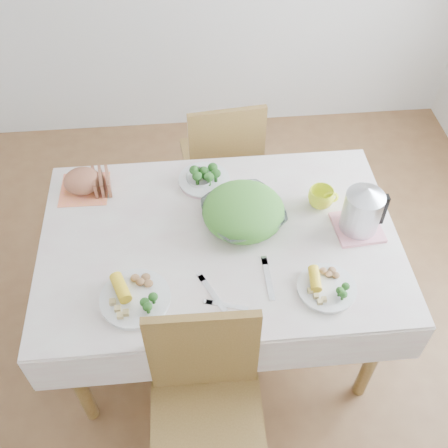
{
  "coord_description": "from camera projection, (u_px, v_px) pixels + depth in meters",
  "views": [
    {
      "loc": [
        -0.11,
        -1.42,
        2.44
      ],
      "look_at": [
        0.02,
        0.02,
        0.82
      ],
      "focal_mm": 42.0,
      "sensor_mm": 36.0,
      "label": 1
    }
  ],
  "objects": [
    {
      "name": "dining_table",
      "position": [
        220.0,
        290.0,
        2.49
      ],
      "size": [
        1.4,
        0.9,
        0.75
      ],
      "primitive_type": "cube",
      "color": "brown",
      "rests_on": "floor"
    },
    {
      "name": "fork_left",
      "position": [
        212.0,
        293.0,
        2.01
      ],
      "size": [
        0.1,
        0.18,
        0.0
      ],
      "primitive_type": "cube",
      "rotation": [
        0.0,
        0.0,
        0.46
      ],
      "color": "silver",
      "rests_on": "tablecloth"
    },
    {
      "name": "dinner_plate_left",
      "position": [
        135.0,
        299.0,
        1.98
      ],
      "size": [
        0.28,
        0.28,
        0.02
      ],
      "primitive_type": "cylinder",
      "rotation": [
        0.0,
        0.0,
        0.02
      ],
      "color": "white",
      "rests_on": "tablecloth"
    },
    {
      "name": "pink_tray",
      "position": [
        357.0,
        227.0,
        2.22
      ],
      "size": [
        0.21,
        0.21,
        0.02
      ],
      "primitive_type": "cube",
      "rotation": [
        0.0,
        0.0,
        0.08
      ],
      "color": "pink",
      "rests_on": "tablecloth"
    },
    {
      "name": "yellow_mug",
      "position": [
        321.0,
        198.0,
        2.29
      ],
      "size": [
        0.14,
        0.14,
        0.09
      ],
      "primitive_type": "imported",
      "rotation": [
        0.0,
        0.0,
        -0.22
      ],
      "color": "#F2FD27",
      "rests_on": "tablecloth"
    },
    {
      "name": "broccoli_plate",
      "position": [
        204.0,
        180.0,
        2.41
      ],
      "size": [
        0.29,
        0.29,
        0.02
      ],
      "primitive_type": "cylinder",
      "rotation": [
        0.0,
        0.0,
        0.27
      ],
      "color": "beige",
      "rests_on": "tablecloth"
    },
    {
      "name": "chair_far",
      "position": [
        220.0,
        157.0,
        2.99
      ],
      "size": [
        0.46,
        0.46,
        0.92
      ],
      "primitive_type": "cube",
      "rotation": [
        0.0,
        0.0,
        3.24
      ],
      "color": "brown",
      "rests_on": "floor"
    },
    {
      "name": "napkin",
      "position": [
        85.0,
        189.0,
        2.39
      ],
      "size": [
        0.22,
        0.22,
        0.0
      ],
      "primitive_type": "cube",
      "rotation": [
        0.0,
        0.0,
        -0.02
      ],
      "color": "#FB8454",
      "rests_on": "tablecloth"
    },
    {
      "name": "knife",
      "position": [
        227.0,
        305.0,
        1.97
      ],
      "size": [
        0.16,
        0.07,
        0.0
      ],
      "primitive_type": "cube",
      "rotation": [
        0.0,
        0.0,
        1.28
      ],
      "color": "silver",
      "rests_on": "tablecloth"
    },
    {
      "name": "tablecloth",
      "position": [
        220.0,
        238.0,
        2.2
      ],
      "size": [
        1.5,
        1.0,
        0.01
      ],
      "primitive_type": "cube",
      "color": "silver",
      "rests_on": "dining_table"
    },
    {
      "name": "dinner_plate_right",
      "position": [
        327.0,
        288.0,
        2.01
      ],
      "size": [
        0.31,
        0.31,
        0.02
      ],
      "primitive_type": "cylinder",
      "rotation": [
        0.0,
        0.0,
        -0.43
      ],
      "color": "white",
      "rests_on": "tablecloth"
    },
    {
      "name": "salad_bowl",
      "position": [
        243.0,
        215.0,
        2.23
      ],
      "size": [
        0.43,
        0.43,
        0.08
      ],
      "primitive_type": "imported",
      "rotation": [
        0.0,
        0.0,
        0.37
      ],
      "color": "white",
      "rests_on": "tablecloth"
    },
    {
      "name": "chair_near",
      "position": [
        208.0,
        430.0,
        1.96
      ],
      "size": [
        0.43,
        0.43,
        0.95
      ],
      "primitive_type": "cube",
      "rotation": [
        0.0,
        0.0,
        -0.02
      ],
      "color": "brown",
      "rests_on": "floor"
    },
    {
      "name": "bread_loaf",
      "position": [
        82.0,
        180.0,
        2.34
      ],
      "size": [
        0.2,
        0.19,
        0.1
      ],
      "primitive_type": "ellipsoid",
      "rotation": [
        0.0,
        0.0,
        -0.23
      ],
      "color": "brown",
      "rests_on": "napkin"
    },
    {
      "name": "fork_right",
      "position": [
        268.0,
        279.0,
        2.05
      ],
      "size": [
        0.03,
        0.2,
        0.0
      ],
      "primitive_type": "cube",
      "rotation": [
        0.0,
        0.0,
        0.02
      ],
      "color": "silver",
      "rests_on": "tablecloth"
    },
    {
      "name": "floor",
      "position": [
        221.0,
        330.0,
        2.77
      ],
      "size": [
        3.6,
        3.6,
        0.0
      ],
      "primitive_type": "plane",
      "color": "brown",
      "rests_on": "ground"
    },
    {
      "name": "fruit_bowl",
      "position": [
        200.0,
        179.0,
        2.4
      ],
      "size": [
        0.16,
        0.16,
        0.04
      ],
      "primitive_type": "imported",
      "rotation": [
        0.0,
        0.0,
        -0.29
      ],
      "color": "white",
      "rests_on": "tablecloth"
    },
    {
      "name": "electric_kettle",
      "position": [
        362.0,
        209.0,
        2.14
      ],
      "size": [
        0.17,
        0.17,
        0.22
      ],
      "primitive_type": "cylinder",
      "rotation": [
        0.0,
        0.0,
        0.05
      ],
      "color": "#B2B5BA",
      "rests_on": "pink_tray"
    }
  ]
}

